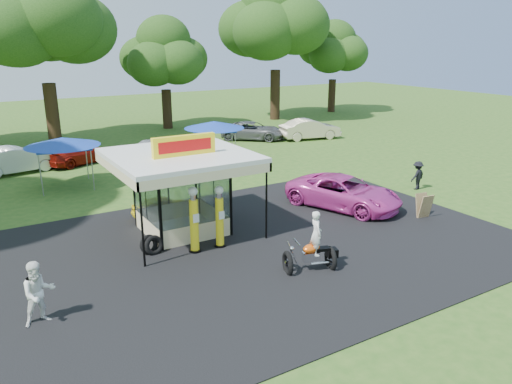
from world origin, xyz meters
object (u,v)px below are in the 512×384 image
gas_pump_left (194,221)px  gas_pump_right (220,218)px  motorcycle (314,247)px  spectator_east_a (417,175)px  bg_car_c (159,149)px  bg_car_e (310,129)px  a_frame_sign (424,206)px  tent_west (62,142)px  kiosk_car (163,206)px  tent_east (214,125)px  bg_car_d (253,131)px  bg_car_a (16,160)px  bg_car_b (80,154)px  gas_station_kiosk (181,191)px  spectator_west (38,293)px  pink_sedan (344,192)px

gas_pump_left → gas_pump_right: gas_pump_left is taller
gas_pump_right → motorcycle: size_ratio=1.10×
gas_pump_left → spectator_east_a: gas_pump_left is taller
bg_car_c → bg_car_e: bearing=-65.9°
bg_car_c → a_frame_sign: bearing=-138.8°
bg_car_c → tent_west: tent_west is taller
kiosk_car → tent_east: size_ratio=0.72×
spectator_east_a → bg_car_d: (-0.34, 16.70, -0.06)m
gas_pump_left → bg_car_a: gas_pump_left is taller
gas_pump_left → bg_car_b: 16.87m
bg_car_a → tent_east: size_ratio=1.26×
gas_pump_left → a_frame_sign: bearing=-10.1°
motorcycle → bg_car_c: 19.02m
bg_car_c → bg_car_e: bg_car_e is taller
gas_pump_left → bg_car_e: bearing=42.3°
tent_west → kiosk_car: bearing=-68.9°
gas_station_kiosk → spectator_east_a: 13.35m
bg_car_a → tent_west: tent_west is taller
bg_car_a → tent_west: bearing=-169.3°
motorcycle → bg_car_d: (10.51, 21.72, -0.17)m
tent_east → bg_car_a: bearing=162.0°
gas_pump_left → tent_west: 12.01m
bg_car_b → tent_east: tent_east is taller
spectator_east_a → spectator_west: bearing=1.1°
bg_car_e → kiosk_car: bearing=135.3°
spectator_west → bg_car_b: size_ratio=0.42×
bg_car_a → bg_car_b: bg_car_a is taller
tent_west → motorcycle: bearing=-71.1°
gas_pump_right → spectator_west: (-6.86, -2.24, -0.24)m
a_frame_sign → gas_pump_left: bearing=178.2°
a_frame_sign → tent_east: 15.02m
pink_sedan → bg_car_d: bearing=52.8°
bg_car_c → tent_east: 4.31m
pink_sedan → bg_car_c: bearing=84.8°
spectator_west → bg_car_b: bearing=67.6°
motorcycle → bg_car_a: size_ratio=0.46×
kiosk_car → motorcycle: bearing=-163.1°
gas_station_kiosk → a_frame_sign: bearing=-22.4°
gas_pump_left → bg_car_b: bearing=91.6°
a_frame_sign → spectator_east_a: bearing=53.4°
kiosk_car → bg_car_c: bg_car_c is taller
gas_pump_left → bg_car_b: size_ratio=0.57×
gas_pump_right → kiosk_car: size_ratio=0.88×
spectator_west → gas_pump_left: bearing=14.6°
a_frame_sign → spectator_west: spectator_west is taller
spectator_west → tent_west: 14.50m
bg_car_d → bg_car_e: bearing=-78.7°
gas_station_kiosk → bg_car_a: bearing=108.5°
bg_car_d → bg_car_e: (4.08, -2.24, 0.10)m
spectator_west → bg_car_c: size_ratio=0.45×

